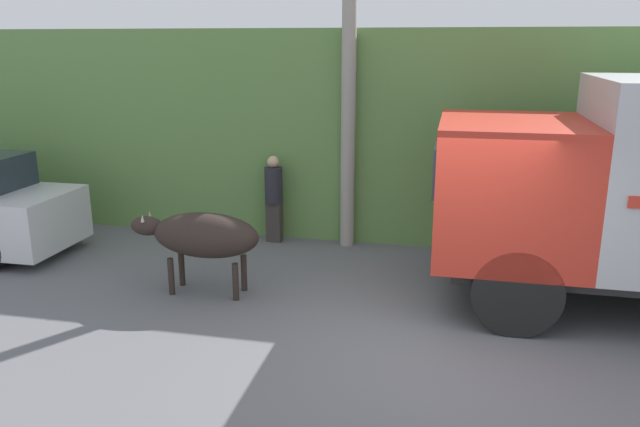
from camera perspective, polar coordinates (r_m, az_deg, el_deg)
name	(u,v)px	position (r m, az deg, el deg)	size (l,w,h in m)	color
ground_plane	(435,343)	(7.99, 10.50, -11.56)	(60.00, 60.00, 0.00)	slate
hillside_embankment	(452,122)	(13.97, 11.95, 8.21)	(32.00, 5.92, 3.82)	#608C47
building_backdrop	(310,144)	(12.86, -0.90, 6.39)	(5.40, 2.70, 3.10)	#B2BCAD
brown_cow	(203,236)	(9.19, -10.68, -2.00)	(1.97, 0.66, 1.22)	#2D231E
pedestrian_on_hill	(274,195)	(11.42, -4.24, 1.70)	(0.36, 0.36, 1.61)	#38332D
utility_pole	(349,76)	(10.91, 2.64, 12.42)	(0.90, 0.25, 5.83)	#9E998E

